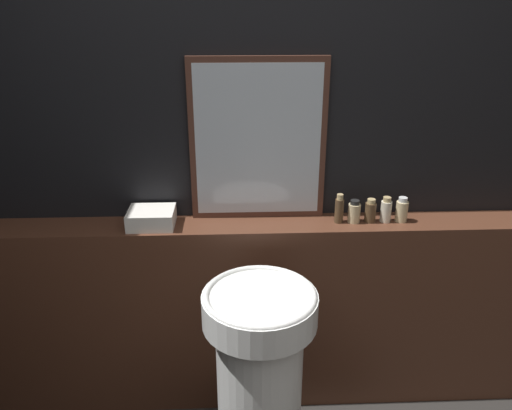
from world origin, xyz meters
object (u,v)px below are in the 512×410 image
pedestal_sink (260,378)px  lotion_bottle (370,211)px  body_wash_bottle (386,210)px  towel_stack (152,218)px  conditioner_bottle (354,212)px  hand_soap_bottle (402,210)px  shampoo_bottle (339,209)px  mirror (258,141)px

pedestal_sink → lotion_bottle: 0.83m
body_wash_bottle → towel_stack: bearing=180.0°
pedestal_sink → conditioner_bottle: size_ratio=8.49×
body_wash_bottle → hand_soap_bottle: bearing=-0.0°
towel_stack → shampoo_bottle: size_ratio=1.50×
body_wash_bottle → mirror: bearing=171.7°
conditioner_bottle → hand_soap_bottle: hand_soap_bottle is taller
shampoo_bottle → lotion_bottle: 0.14m
body_wash_bottle → conditioner_bottle: bearing=-180.0°
mirror → lotion_bottle: bearing=-9.5°
pedestal_sink → towel_stack: size_ratio=4.39×
pedestal_sink → hand_soap_bottle: 0.92m
towel_stack → hand_soap_bottle: hand_soap_bottle is taller
pedestal_sink → lotion_bottle: bearing=40.5°
towel_stack → hand_soap_bottle: size_ratio=1.76×
towel_stack → body_wash_bottle: size_ratio=1.72×
pedestal_sink → conditioner_bottle: conditioner_bottle is taller
conditioner_bottle → hand_soap_bottle: bearing=0.0°
mirror → hand_soap_bottle: size_ratio=6.24×
towel_stack → shampoo_bottle: bearing=0.0°
lotion_bottle → hand_soap_bottle: (0.14, -0.00, 0.00)m
pedestal_sink → mirror: 0.96m
shampoo_bottle → body_wash_bottle: 0.20m
towel_stack → pedestal_sink: bearing=-44.0°
pedestal_sink → lotion_bottle: size_ratio=8.13×
towel_stack → lotion_bottle: 0.94m
shampoo_bottle → body_wash_bottle: size_ratio=1.15×
pedestal_sink → towel_stack: bearing=136.0°
shampoo_bottle → conditioner_bottle: shampoo_bottle is taller
towel_stack → conditioner_bottle: size_ratio=1.93×
shampoo_bottle → conditioner_bottle: 0.07m
shampoo_bottle → conditioner_bottle: size_ratio=1.29×
mirror → lotion_bottle: (0.48, -0.08, -0.30)m
towel_stack → body_wash_bottle: 1.01m
mirror → conditioner_bottle: size_ratio=6.84×
conditioner_bottle → body_wash_bottle: bearing=0.0°
shampoo_bottle → towel_stack: bearing=-180.0°
conditioner_bottle → body_wash_bottle: (0.14, 0.00, 0.01)m
mirror → body_wash_bottle: mirror is taller
mirror → hand_soap_bottle: bearing=-7.4°
pedestal_sink → body_wash_bottle: size_ratio=7.56×
pedestal_sink → conditioner_bottle: bearing=44.8°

